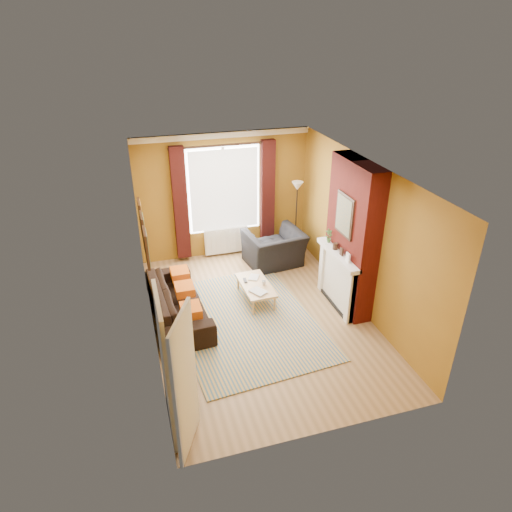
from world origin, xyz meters
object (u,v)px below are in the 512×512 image
at_px(armchair, 274,248).
at_px(coffee_table, 256,286).
at_px(wicker_stool, 259,254).
at_px(sofa, 178,302).
at_px(floor_lamp, 297,198).

distance_m(armchair, coffee_table, 1.52).
xyz_separation_m(armchair, wicker_stool, (-0.29, 0.16, -0.18)).
bearing_deg(wicker_stool, coffee_table, -109.66).
relative_size(armchair, wicker_stool, 2.77).
xyz_separation_m(sofa, armchair, (2.32, 1.42, 0.07)).
distance_m(wicker_stool, floor_lamp, 1.51).
bearing_deg(sofa, wicker_stool, -55.52).
xyz_separation_m(wicker_stool, floor_lamp, (0.94, 0.25, 1.15)).
bearing_deg(wicker_stool, armchair, -28.25).
bearing_deg(sofa, floor_lamp, -61.82).
relative_size(sofa, coffee_table, 2.05).
distance_m(coffee_table, floor_lamp, 2.46).
bearing_deg(floor_lamp, coffee_table, -130.79).
distance_m(sofa, armchair, 2.72).
height_order(sofa, armchair, armchair).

